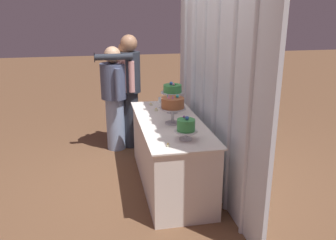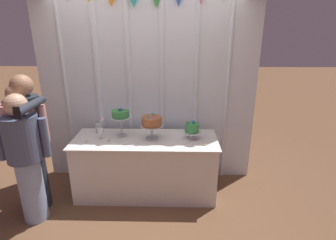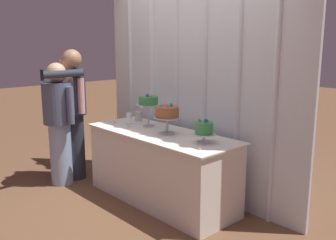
# 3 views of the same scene
# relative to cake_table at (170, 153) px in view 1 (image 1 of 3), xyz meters

# --- Properties ---
(ground_plane) EXTENTS (24.00, 24.00, 0.00)m
(ground_plane) POSITION_rel_cake_table_xyz_m (0.00, -0.10, -0.39)
(ground_plane) COLOR brown
(draped_curtain) EXTENTS (2.98, 0.16, 2.85)m
(draped_curtain) POSITION_rel_cake_table_xyz_m (-0.03, 0.48, 1.12)
(draped_curtain) COLOR silver
(draped_curtain) RESTS_ON ground_plane
(cake_table) EXTENTS (1.85, 0.71, 0.79)m
(cake_table) POSITION_rel_cake_table_xyz_m (0.00, 0.00, 0.00)
(cake_table) COLOR white
(cake_table) RESTS_ON ground_plane
(cake_display_leftmost) EXTENTS (0.28, 0.28, 0.39)m
(cake_display_leftmost) POSITION_rel_cake_table_xyz_m (-0.32, 0.10, 0.68)
(cake_display_leftmost) COLOR #B2B2B7
(cake_display_leftmost) RESTS_ON cake_table
(cake_display_center) EXTENTS (0.29, 0.29, 0.34)m
(cake_display_center) POSITION_rel_cake_table_xyz_m (0.09, 0.01, 0.61)
(cake_display_center) COLOR #B2B2B7
(cake_display_center) RESTS_ON cake_table
(cake_display_rightmost) EXTENTS (0.23, 0.23, 0.24)m
(cake_display_rightmost) POSITION_rel_cake_table_xyz_m (0.60, 0.04, 0.53)
(cake_display_rightmost) COLOR silver
(cake_display_rightmost) RESTS_ON cake_table
(wine_glass) EXTENTS (0.07, 0.07, 0.14)m
(wine_glass) POSITION_rel_cake_table_xyz_m (-0.57, -0.00, 0.49)
(wine_glass) COLOR silver
(wine_glass) RESTS_ON cake_table
(flower_vase) EXTENTS (0.11, 0.09, 0.21)m
(flower_vase) POSITION_rel_cake_table_xyz_m (-0.64, 0.20, 0.47)
(flower_vase) COLOR #B2C1B2
(flower_vase) RESTS_ON cake_table
(tealight_far_left) EXTENTS (0.05, 0.05, 0.03)m
(tealight_far_left) POSITION_rel_cake_table_xyz_m (-0.72, -0.11, 0.40)
(tealight_far_left) COLOR beige
(tealight_far_left) RESTS_ON cake_table
(tealight_near_left) EXTENTS (0.05, 0.05, 0.04)m
(tealight_near_left) POSITION_rel_cake_table_xyz_m (-0.45, -0.08, 0.40)
(tealight_near_left) COLOR beige
(tealight_near_left) RESTS_ON cake_table
(tealight_near_right) EXTENTS (0.04, 0.04, 0.03)m
(tealight_near_right) POSITION_rel_cake_table_xyz_m (0.74, -0.17, 0.40)
(tealight_near_right) COLOR beige
(tealight_near_right) RESTS_ON cake_table
(guest_girl_blue_dress) EXTENTS (0.47, 0.66, 1.66)m
(guest_girl_blue_dress) POSITION_rel_cake_table_xyz_m (-1.29, -0.33, 0.55)
(guest_girl_blue_dress) COLOR #282D38
(guest_girl_blue_dress) RESTS_ON ground_plane
(guest_man_dark_suit) EXTENTS (0.53, 0.45, 1.57)m
(guest_man_dark_suit) POSITION_rel_cake_table_xyz_m (-1.34, -0.36, 0.45)
(guest_man_dark_suit) COLOR #282D38
(guest_man_dark_suit) RESTS_ON ground_plane
(guest_man_pink_jacket) EXTENTS (0.53, 0.44, 1.51)m
(guest_man_pink_jacket) POSITION_rel_cake_table_xyz_m (-1.25, -0.56, 0.42)
(guest_man_pink_jacket) COLOR #93ADD6
(guest_man_pink_jacket) RESTS_ON ground_plane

